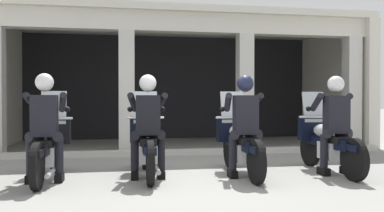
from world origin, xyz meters
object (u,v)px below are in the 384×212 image
Objects in this scene: police_officer_center_left at (148,117)px; police_officer_center_right at (245,117)px; police_officer_far_left at (45,118)px; motorcycle_far_left at (49,146)px; motorcycle_center_right at (240,143)px; motorcycle_far_right at (326,142)px; police_officer_far_right at (335,116)px; motorcycle_center_left at (147,144)px.

police_officer_center_left and police_officer_center_right have the same top height.
police_officer_center_right is at bearing -13.41° from police_officer_far_left.
motorcycle_center_right is at bearing -13.41° from motorcycle_far_left.
motorcycle_far_left is 1.00× the size of motorcycle_center_right.
police_officer_center_right is at bearing 175.83° from motorcycle_far_right.
police_officer_far_left and police_officer_far_right have the same top height.
police_officer_far_right is at bearing -13.22° from police_officer_far_left.
police_officer_far_left is at bearing 168.26° from motorcycle_far_right.
police_officer_center_left is at bearing 167.41° from police_officer_center_right.
police_officer_far_left is at bearing -101.36° from motorcycle_far_left.
police_officer_center_left is at bearing 178.27° from motorcycle_center_right.
police_officer_far_right is (4.47, -0.17, 0.00)m from police_officer_far_left.
motorcycle_far_left is 1.29× the size of police_officer_center_left.
police_officer_center_right is (1.49, -0.42, 0.44)m from motorcycle_center_left.
motorcycle_center_left is 1.61m from police_officer_center_right.
motorcycle_center_left is 1.29× the size of police_officer_center_left.
police_officer_far_left is 1.00× the size of police_officer_far_right.
police_officer_center_left is 1.00× the size of police_officer_center_right.
police_officer_center_right is 1.00× the size of police_officer_far_right.
motorcycle_far_left is at bearing 161.01° from police_officer_far_right.
motorcycle_center_right is at bearing 154.31° from police_officer_far_right.
motorcycle_far_left is 4.52m from police_officer_far_right.
police_officer_far_left and police_officer_center_left have the same top height.
police_officer_far_left is at bearing 175.74° from motorcycle_center_right.
motorcycle_center_left is 1.00× the size of motorcycle_far_right.
motorcycle_far_left is 1.29× the size of police_officer_far_right.
motorcycle_center_left is 0.52m from police_officer_center_left.
motorcycle_center_right is (1.49, -0.14, 0.00)m from motorcycle_center_left.
police_officer_far_left is 3.02m from motorcycle_center_right.
motorcycle_far_left is at bearing 78.64° from police_officer_far_left.
police_officer_far_left is 0.78× the size of motorcycle_center_left.
motorcycle_center_left is at bearing 80.78° from police_officer_center_left.
police_officer_far_right is (-0.00, -0.28, 0.44)m from motorcycle_far_right.
police_officer_center_left is at bearing 163.28° from police_officer_far_right.
police_officer_center_right is (2.98, -0.40, 0.44)m from motorcycle_far_left.
police_officer_far_right is (2.98, -0.46, 0.44)m from motorcycle_center_left.
police_officer_far_left is at bearing 164.63° from police_officer_far_right.
police_officer_far_left reaches higher than motorcycle_center_left.
police_officer_center_left is at bearing -99.22° from motorcycle_center_left.
motorcycle_center_right is at bearing -14.15° from motorcycle_center_left.
motorcycle_far_right is (4.47, 0.12, -0.44)m from police_officer_far_left.
motorcycle_center_right is (2.98, -0.12, 0.00)m from motorcycle_far_left.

